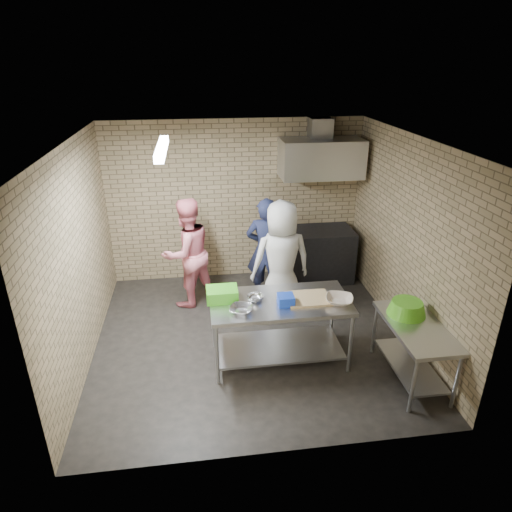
{
  "coord_description": "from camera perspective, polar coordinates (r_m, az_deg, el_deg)",
  "views": [
    {
      "loc": [
        -0.64,
        -5.2,
        3.61
      ],
      "look_at": [
        0.1,
        0.2,
        1.15
      ],
      "focal_mm": 31.52,
      "sensor_mm": 36.0,
      "label": 1
    }
  ],
  "objects": [
    {
      "name": "green_crate",
      "position": [
        5.51,
        -4.34,
        -4.85
      ],
      "size": [
        0.38,
        0.29,
        0.15
      ],
      "primitive_type": "cube",
      "color": "green",
      "rests_on": "prep_table"
    },
    {
      "name": "ceramic_bowl",
      "position": [
        5.54,
        10.53,
        -5.49
      ],
      "size": [
        0.42,
        0.42,
        0.08
      ],
      "primitive_type": "imported",
      "rotation": [
        0.0,
        0.0,
        -0.32
      ],
      "color": "beige",
      "rests_on": "prep_table"
    },
    {
      "name": "front_wall",
      "position": [
        3.97,
        2.95,
        -10.44
      ],
      "size": [
        4.2,
        0.06,
        2.7
      ],
      "primitive_type": "cube",
      "color": "tan",
      "rests_on": "ground"
    },
    {
      "name": "bottle_green",
      "position": [
        7.67,
        11.16,
        11.83
      ],
      "size": [
        0.06,
        0.06,
        0.15
      ],
      "primitive_type": "cylinder",
      "color": "green",
      "rests_on": "wall_shelf"
    },
    {
      "name": "man_navy",
      "position": [
        6.91,
        1.26,
        0.67
      ],
      "size": [
        0.7,
        0.56,
        1.68
      ],
      "primitive_type": "imported",
      "rotation": [
        0.0,
        0.0,
        2.85
      ],
      "color": "#161A38",
      "rests_on": "floor"
    },
    {
      "name": "mixing_bowl_a",
      "position": [
        5.27,
        -1.9,
        -6.81
      ],
      "size": [
        0.34,
        0.34,
        0.07
      ],
      "primitive_type": "imported",
      "rotation": [
        0.0,
        0.0,
        -0.32
      ],
      "color": "silver",
      "rests_on": "prep_table"
    },
    {
      "name": "wall_shelf",
      "position": [
        7.65,
        10.02,
        11.15
      ],
      "size": [
        0.8,
        0.2,
        0.04
      ],
      "primitive_type": "cube",
      "color": "#3F2B19",
      "rests_on": "back_wall"
    },
    {
      "name": "prep_table",
      "position": [
        5.75,
        2.97,
        -9.37
      ],
      "size": [
        1.71,
        0.86,
        0.86
      ],
      "primitive_type": "cube",
      "color": "#B6B8BD",
      "rests_on": "floor"
    },
    {
      "name": "blue_tub",
      "position": [
        5.42,
        3.8,
        -5.58
      ],
      "size": [
        0.19,
        0.19,
        0.12
      ],
      "primitive_type": "cube",
      "color": "#183BB5",
      "rests_on": "prep_table"
    },
    {
      "name": "ceiling",
      "position": [
        5.32,
        -0.8,
        14.42
      ],
      "size": [
        4.2,
        4.2,
        0.0
      ],
      "primitive_type": "plane",
      "rotation": [
        3.14,
        0.0,
        0.0
      ],
      "color": "black",
      "rests_on": "ground"
    },
    {
      "name": "woman_white",
      "position": [
        6.48,
        3.22,
        -0.59
      ],
      "size": [
        0.92,
        0.64,
        1.78
      ],
      "primitive_type": "imported",
      "rotation": [
        0.0,
        0.0,
        3.23
      ],
      "color": "silver",
      "rests_on": "floor"
    },
    {
      "name": "floor",
      "position": [
        6.37,
        -0.66,
        -10.27
      ],
      "size": [
        4.2,
        4.2,
        0.0
      ],
      "primitive_type": "plane",
      "color": "black",
      "rests_on": "ground"
    },
    {
      "name": "right_wall",
      "position": [
        6.3,
        18.59,
        1.94
      ],
      "size": [
        0.06,
        4.0,
        2.7
      ],
      "primitive_type": "cube",
      "color": "tan",
      "rests_on": "ground"
    },
    {
      "name": "mixing_bowl_b",
      "position": [
        5.51,
        -0.1,
        -5.34
      ],
      "size": [
        0.26,
        0.26,
        0.06
      ],
      "primitive_type": "imported",
      "rotation": [
        0.0,
        0.0,
        -0.32
      ],
      "color": "silver",
      "rests_on": "prep_table"
    },
    {
      "name": "cutting_board",
      "position": [
        5.57,
        6.67,
        -5.36
      ],
      "size": [
        0.52,
        0.4,
        0.03
      ],
      "primitive_type": "cube",
      "color": "tan",
      "rests_on": "prep_table"
    },
    {
      "name": "woman_pink",
      "position": [
        6.88,
        -8.72,
        0.38
      ],
      "size": [
        1.05,
        0.99,
        1.71
      ],
      "primitive_type": "imported",
      "rotation": [
        0.0,
        0.0,
        3.72
      ],
      "color": "pink",
      "rests_on": "floor"
    },
    {
      "name": "left_wall",
      "position": [
        5.86,
        -21.55,
        -0.22
      ],
      "size": [
        0.06,
        4.0,
        2.7
      ],
      "primitive_type": "cube",
      "color": "tan",
      "rests_on": "ground"
    },
    {
      "name": "stove",
      "position": [
        7.81,
        7.66,
        0.17
      ],
      "size": [
        1.2,
        0.7,
        0.9
      ],
      "primitive_type": "cube",
      "color": "black",
      "rests_on": "floor"
    },
    {
      "name": "fluorescent_fixture",
      "position": [
        5.31,
        -11.87,
        13.23
      ],
      "size": [
        0.1,
        1.25,
        0.08
      ],
      "primitive_type": "cube",
      "color": "white",
      "rests_on": "ceiling"
    },
    {
      "name": "hood_duct",
      "position": [
        7.41,
        8.17,
        15.82
      ],
      "size": [
        0.35,
        0.3,
        0.3
      ],
      "primitive_type": "cube",
      "color": "#A5A8AD",
      "rests_on": "back_wall"
    },
    {
      "name": "back_wall",
      "position": [
        7.58,
        -2.63,
        6.9
      ],
      "size": [
        4.2,
        0.06,
        2.7
      ],
      "primitive_type": "cube",
      "color": "tan",
      "rests_on": "ground"
    },
    {
      "name": "range_hood",
      "position": [
        7.34,
        8.28,
        12.17
      ],
      "size": [
        1.3,
        0.6,
        0.6
      ],
      "primitive_type": "cube",
      "color": "silver",
      "rests_on": "back_wall"
    },
    {
      "name": "green_basin",
      "position": [
        5.71,
        18.59,
        -6.25
      ],
      "size": [
        0.46,
        0.46,
        0.17
      ],
      "primitive_type": null,
      "color": "#59C626",
      "rests_on": "side_counter"
    },
    {
      "name": "side_counter",
      "position": [
        5.77,
        19.21,
        -11.4
      ],
      "size": [
        0.6,
        1.2,
        0.75
      ],
      "primitive_type": "cube",
      "color": "silver",
      "rests_on": "floor"
    },
    {
      "name": "bottle_red",
      "position": [
        7.55,
        8.23,
        11.96
      ],
      "size": [
        0.07,
        0.07,
        0.18
      ],
      "primitive_type": "cylinder",
      "color": "#B22619",
      "rests_on": "wall_shelf"
    }
  ]
}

